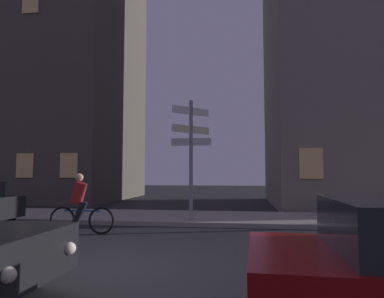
% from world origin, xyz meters
% --- Properties ---
extents(ground_plane, '(80.00, 80.00, 0.00)m').
position_xyz_m(ground_plane, '(0.00, 0.00, 0.00)').
color(ground_plane, '#232326').
extents(sidewalk_kerb, '(40.00, 3.26, 0.14)m').
position_xyz_m(sidewalk_kerb, '(0.00, 6.35, 0.07)').
color(sidewalk_kerb, gray).
rests_on(sidewalk_kerb, ground_plane).
extents(signpost, '(1.30, 1.07, 3.85)m').
position_xyz_m(signpost, '(1.04, 5.34, 2.44)').
color(signpost, gray).
rests_on(signpost, sidewalk_kerb).
extents(cyclist, '(1.82, 0.32, 1.61)m').
position_xyz_m(cyclist, '(-1.65, 3.17, 0.75)').
color(cyclist, black).
rests_on(cyclist, ground_plane).
extents(building_left_block, '(11.65, 9.30, 19.82)m').
position_xyz_m(building_left_block, '(-10.30, 14.69, 9.91)').
color(building_left_block, '#4C443D').
rests_on(building_left_block, ground_plane).
extents(building_right_block, '(9.09, 8.66, 21.04)m').
position_xyz_m(building_right_block, '(8.75, 12.56, 10.52)').
color(building_right_block, slate).
rests_on(building_right_block, ground_plane).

